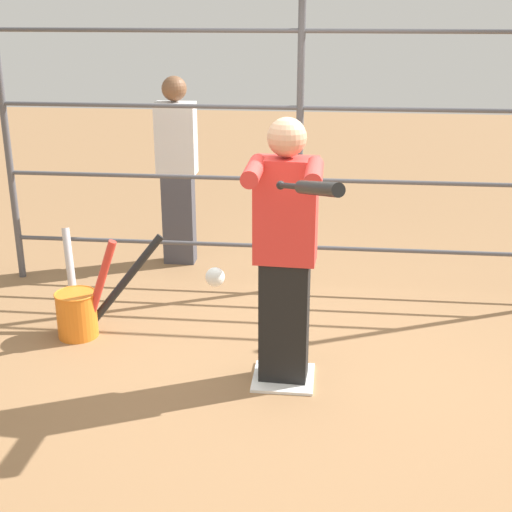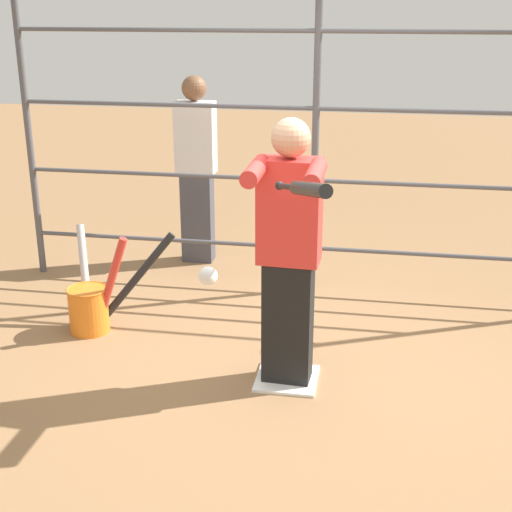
{
  "view_description": "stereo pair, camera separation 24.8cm",
  "coord_description": "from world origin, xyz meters",
  "views": [
    {
      "loc": [
        -0.27,
        4.15,
        2.36
      ],
      "look_at": [
        0.14,
        0.37,
        0.99
      ],
      "focal_mm": 50.0,
      "sensor_mm": 36.0,
      "label": 1
    },
    {
      "loc": [
        -0.51,
        4.12,
        2.36
      ],
      "look_at": [
        0.14,
        0.37,
        0.99
      ],
      "focal_mm": 50.0,
      "sensor_mm": 36.0,
      "label": 2
    }
  ],
  "objects": [
    {
      "name": "bystander_behind_fence",
      "position": [
        1.14,
        -2.14,
        0.9
      ],
      "size": [
        0.36,
        0.22,
        1.74
      ],
      "color": "#3F3F47",
      "rests_on": "ground"
    },
    {
      "name": "softball_in_flight",
      "position": [
        0.28,
        0.94,
        1.08
      ],
      "size": [
        0.1,
        0.1,
        0.1
      ],
      "color": "white"
    },
    {
      "name": "batter",
      "position": [
        0.0,
        0.02,
        0.93
      ],
      "size": [
        0.44,
        0.59,
        1.72
      ],
      "color": "black",
      "rests_on": "ground"
    },
    {
      "name": "bat_bucket",
      "position": [
        1.53,
        -0.5,
        0.22
      ],
      "size": [
        0.81,
        0.49,
        0.77
      ],
      "color": "orange",
      "rests_on": "ground"
    },
    {
      "name": "ground_plane",
      "position": [
        0.0,
        0.0,
        0.0
      ],
      "size": [
        24.0,
        24.0,
        0.0
      ],
      "primitive_type": "plane",
      "color": "olive"
    },
    {
      "name": "baseball_bat_swinging",
      "position": [
        -0.18,
        0.89,
        1.53
      ],
      "size": [
        0.36,
        0.75,
        0.22
      ],
      "color": "black"
    },
    {
      "name": "home_plate",
      "position": [
        0.0,
        0.0,
        0.01
      ],
      "size": [
        0.4,
        0.4,
        0.02
      ],
      "color": "white",
      "rests_on": "ground"
    },
    {
      "name": "fence_backstop",
      "position": [
        0.0,
        -1.6,
        1.26
      ],
      "size": [
        5.03,
        0.06,
        2.51
      ],
      "color": "#4C4C51",
      "rests_on": "ground"
    }
  ]
}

